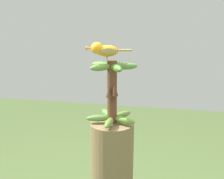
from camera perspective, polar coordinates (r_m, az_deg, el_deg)
The scene contains 2 objects.
banana_bunch at distance 1.31m, azimuth -0.00°, elevation -0.68°, with size 0.27×0.27×0.33m.
perched_bird at distance 1.25m, azimuth -1.87°, elevation 8.95°, with size 0.09×0.23×0.09m.
Camera 1 is at (1.24, 0.26, 1.68)m, focal length 40.40 mm.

